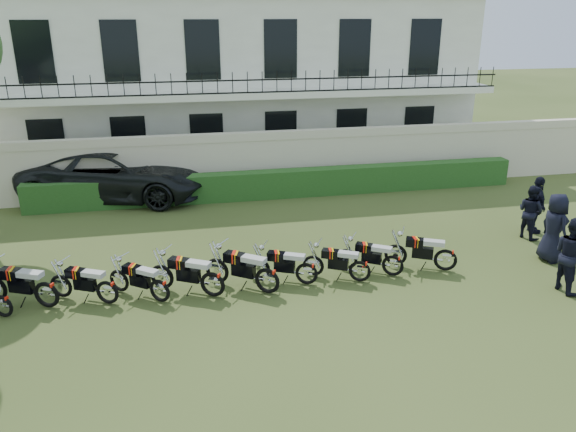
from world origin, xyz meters
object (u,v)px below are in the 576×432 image
Objects in this scene: motorcycle_7 at (360,266)px; motorcycle_8 at (393,261)px; motorcycle_3 at (159,285)px; officer_3 at (554,228)px; officer_1 at (572,255)px; suv at (116,174)px; motorcycle_4 at (212,278)px; motorcycle_1 at (46,288)px; motorcycle_2 at (107,287)px; officer_4 at (530,212)px; motorcycle_6 at (307,268)px; officer_5 at (536,205)px; motorcycle_5 at (267,275)px; motorcycle_9 at (446,255)px; motorcycle_0 at (2,301)px.

motorcycle_8 is (0.94, 0.15, 0.00)m from motorcycle_7.
motorcycle_3 is 0.77× the size of officer_3.
officer_1 reaches higher than motorcycle_3.
motorcycle_4 is at bearing -147.46° from suv.
motorcycle_8 is at bearing -65.80° from motorcycle_1.
motorcycle_1 reaches higher than motorcycle_7.
officer_4 is at bearing -54.94° from motorcycle_2.
motorcycle_6 is at bearing 122.93° from motorcycle_8.
officer_5 is at bearing -36.91° from motorcycle_8.
motorcycle_4 reaches higher than motorcycle_3.
motorcycle_4 is at bearing 78.30° from officer_1.
officer_1 reaches higher than motorcycle_4.
suv is at bearing 47.73° from motorcycle_4.
motorcycle_1 is 1.12× the size of motorcycle_6.
motorcycle_5 is 9.44m from suv.
officer_3 is (0.70, 1.64, 0.02)m from officer_1.
motorcycle_6 reaches higher than motorcycle_7.
motorcycle_9 is (6.11, 0.21, -0.02)m from motorcycle_4.
officer_4 is at bearing -51.23° from motorcycle_6.
officer_5 is at bearing -42.92° from motorcycle_7.
suv is at bearing 57.61° from motorcycle_6.
motorcycle_2 is 1.01× the size of officer_4.
motorcycle_8 is (2.29, 0.03, -0.01)m from motorcycle_6.
motorcycle_5 is (2.55, -0.09, 0.07)m from motorcycle_3.
officer_3 is at bearing -61.97° from motorcycle_9.
motorcycle_3 is (3.43, 0.02, 0.02)m from motorcycle_0.
motorcycle_2 is at bearing 117.17° from motorcycle_7.
suv is 3.49× the size of officer_1.
motorcycle_7 is (1.35, -0.12, -0.01)m from motorcycle_6.
officer_1 reaches higher than motorcycle_9.
officer_3 is at bearing -59.69° from motorcycle_7.
motorcycle_1 is 2.55m from motorcycle_3.
suv reaches higher than motorcycle_0.
suv reaches higher than motorcycle_6.
officer_3 is (7.95, 0.39, 0.44)m from motorcycle_5.
motorcycle_4 is at bearing 124.82° from motorcycle_8.
suv reaches higher than officer_5.
officer_1 is at bearing 154.22° from officer_3.
motorcycle_9 is at bearing -62.88° from motorcycle_2.
motorcycle_4 is at bearing 118.58° from motorcycle_9.
officer_3 is 1.17× the size of officer_4.
motorcycle_0 is 3.43m from motorcycle_3.
motorcycle_2 is 0.25× the size of suv.
motorcycle_9 is (10.78, 0.24, 0.05)m from motorcycle_0.
motorcycle_3 is at bearing -71.04° from motorcycle_1.
motorcycle_0 is 4.67m from motorcycle_4.
officer_1 is (7.25, -1.25, 0.43)m from motorcycle_5.
officer_3 reaches higher than officer_5.
motorcycle_5 reaches higher than motorcycle_2.
suv is 14.06m from officer_4.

